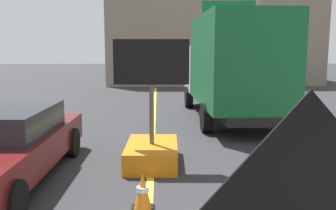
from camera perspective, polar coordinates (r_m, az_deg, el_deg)
arrow_board_trailer at (r=8.06m, az=-2.52°, el=-5.81°), size 1.60×1.84×2.70m
box_truck at (r=13.02m, az=9.76°, el=6.03°), size 2.75×7.41×3.57m
pickup_car at (r=7.66m, az=-24.58°, el=-5.72°), size 2.18×5.18×1.38m
highway_guide_sign at (r=18.86m, az=11.18°, el=11.43°), size 2.78×0.36×5.00m
far_building_block at (r=28.83m, az=6.23°, el=10.09°), size 14.50×9.34×6.34m
traffic_cone_mid_lane at (r=5.90m, az=-3.94°, el=-13.32°), size 0.36×0.36×0.60m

